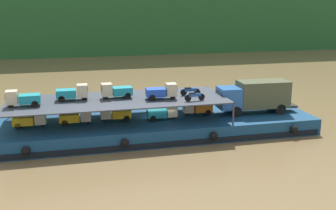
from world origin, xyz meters
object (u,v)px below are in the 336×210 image
object	(u,v)px
mini_truck_upper_bow	(162,91)
mini_truck_lower_fore	(163,112)
mini_truck_lower_stern	(30,119)
motorcycle_upper_centre	(190,91)
mini_truck_upper_mid	(73,93)
mini_truck_lower_bow	(197,107)
covered_lorry	(255,96)
motorcycle_upper_port	(195,96)
cargo_barge	(159,126)
mini_truck_upper_stern	(23,98)
mini_truck_lower_mid	(115,113)
mini_truck_lower_aft	(76,116)
mini_truck_upper_fore	(116,91)

from	to	relation	value
mini_truck_upper_bow	mini_truck_lower_fore	bearing A→B (deg)	67.76
mini_truck_lower_stern	motorcycle_upper_centre	distance (m)	14.38
mini_truck_lower_stern	mini_truck_upper_mid	world-z (taller)	mini_truck_upper_mid
mini_truck_upper_mid	mini_truck_upper_bow	distance (m)	7.86
mini_truck_lower_bow	covered_lorry	bearing A→B (deg)	-7.52
mini_truck_upper_mid	motorcycle_upper_port	size ratio (longest dim) A/B	1.45
cargo_barge	mini_truck_upper_mid	size ratio (longest dim) A/B	10.36
mini_truck_lower_stern	motorcycle_upper_port	xyz separation A→B (m)	(14.03, -2.05, 1.74)
mini_truck_upper_stern	motorcycle_upper_port	distance (m)	14.51
mini_truck_lower_bow	mini_truck_upper_bow	world-z (taller)	mini_truck_upper_bow
covered_lorry	motorcycle_upper_port	size ratio (longest dim) A/B	4.17
mini_truck_lower_mid	motorcycle_upper_centre	distance (m)	7.19
mini_truck_lower_aft	mini_truck_upper_fore	world-z (taller)	mini_truck_upper_fore
mini_truck_lower_fore	motorcycle_upper_centre	size ratio (longest dim) A/B	1.46
mini_truck_upper_bow	motorcycle_upper_centre	bearing A→B (deg)	15.51
mini_truck_lower_fore	mini_truck_upper_stern	xyz separation A→B (m)	(-11.94, -0.17, 2.00)
mini_truck_lower_stern	mini_truck_upper_fore	distance (m)	7.76
cargo_barge	mini_truck_lower_fore	world-z (taller)	mini_truck_lower_fore
covered_lorry	mini_truck_upper_fore	world-z (taller)	mini_truck_upper_fore
cargo_barge	mini_truck_upper_bow	size ratio (longest dim) A/B	10.24
cargo_barge	motorcycle_upper_port	distance (m)	4.68
mini_truck_lower_mid	cargo_barge	bearing A→B (deg)	-3.24
covered_lorry	motorcycle_upper_port	distance (m)	6.90
mini_truck_lower_aft	mini_truck_upper_bow	bearing A→B (deg)	-5.51
mini_truck_lower_aft	mini_truck_lower_fore	distance (m)	7.73
mini_truck_lower_aft	mini_truck_lower_mid	distance (m)	3.49
mini_truck_lower_bow	mini_truck_upper_bow	size ratio (longest dim) A/B	0.99
covered_lorry	mini_truck_lower_stern	xyz separation A→B (m)	(-20.65, 0.26, -1.00)
mini_truck_lower_mid	mini_truck_lower_bow	xyz separation A→B (m)	(7.76, 0.18, 0.00)
mini_truck_lower_aft	mini_truck_lower_stern	bearing A→B (deg)	-179.59
mini_truck_lower_mid	motorcycle_upper_port	size ratio (longest dim) A/B	1.47
mini_truck_upper_fore	motorcycle_upper_port	xyz separation A→B (m)	(6.56, -2.66, -0.26)
cargo_barge	mini_truck_lower_aft	size ratio (longest dim) A/B	10.34
covered_lorry	motorcycle_upper_centre	xyz separation A→B (m)	(-6.38, 0.35, 0.74)
mini_truck_lower_bow	mini_truck_upper_bow	distance (m)	4.33
mini_truck_lower_bow	motorcycle_upper_centre	xyz separation A→B (m)	(-0.79, -0.38, 1.74)
mini_truck_lower_stern	mini_truck_upper_mid	bearing A→B (deg)	10.99
mini_truck_lower_bow	mini_truck_upper_stern	bearing A→B (deg)	-176.20
mini_truck_lower_stern	mini_truck_upper_mid	xyz separation A→B (m)	(3.67, 0.71, 2.00)
mini_truck_lower_fore	motorcycle_upper_centre	world-z (taller)	motorcycle_upper_centre
covered_lorry	mini_truck_lower_stern	size ratio (longest dim) A/B	2.85
mini_truck_upper_fore	mini_truck_upper_bow	distance (m)	4.14
covered_lorry	mini_truck_upper_stern	size ratio (longest dim) A/B	2.87
mini_truck_upper_mid	mini_truck_upper_fore	bearing A→B (deg)	-1.69
mini_truck_lower_stern	mini_truck_upper_fore	size ratio (longest dim) A/B	1.00
mini_truck_upper_bow	covered_lorry	bearing A→B (deg)	2.73
motorcycle_upper_centre	mini_truck_lower_bow	bearing A→B (deg)	26.06
mini_truck_lower_stern	mini_truck_lower_mid	distance (m)	7.30
cargo_barge	motorcycle_upper_centre	bearing A→B (deg)	0.54
covered_lorry	mini_truck_upper_fore	xyz separation A→B (m)	(-13.18, 0.86, 1.00)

